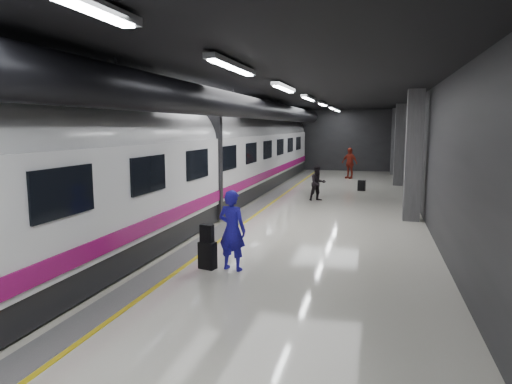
% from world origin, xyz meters
% --- Properties ---
extents(ground, '(40.00, 40.00, 0.00)m').
position_xyz_m(ground, '(0.00, 0.00, 0.00)').
color(ground, silver).
rests_on(ground, ground).
extents(platform_hall, '(10.02, 40.02, 4.51)m').
position_xyz_m(platform_hall, '(-0.29, 0.96, 3.54)').
color(platform_hall, black).
rests_on(platform_hall, ground).
extents(train, '(3.05, 38.00, 4.05)m').
position_xyz_m(train, '(-3.25, -0.00, 2.07)').
color(train, black).
rests_on(train, ground).
extents(traveler_main, '(0.75, 0.57, 1.84)m').
position_xyz_m(traveler_main, '(0.21, -4.91, 0.92)').
color(traveler_main, '#1F19BD').
rests_on(traveler_main, ground).
extents(suitcase_main, '(0.43, 0.33, 0.63)m').
position_xyz_m(suitcase_main, '(-0.36, -4.99, 0.31)').
color(suitcase_main, black).
rests_on(suitcase_main, ground).
extents(shoulder_bag, '(0.32, 0.20, 0.40)m').
position_xyz_m(shoulder_bag, '(-0.39, -4.95, 0.83)').
color(shoulder_bag, black).
rests_on(shoulder_bag, suitcase_main).
extents(traveler_far_a, '(0.96, 0.91, 1.56)m').
position_xyz_m(traveler_far_a, '(0.86, 5.43, 0.78)').
color(traveler_far_a, black).
rests_on(traveler_far_a, ground).
extents(traveler_far_b, '(1.22, 1.02, 1.95)m').
position_xyz_m(traveler_far_b, '(1.70, 14.75, 0.97)').
color(traveler_far_b, maroon).
rests_on(traveler_far_b, ground).
extents(suitcase_far, '(0.41, 0.31, 0.54)m').
position_xyz_m(suitcase_far, '(2.65, 9.17, 0.27)').
color(suitcase_far, black).
rests_on(suitcase_far, ground).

